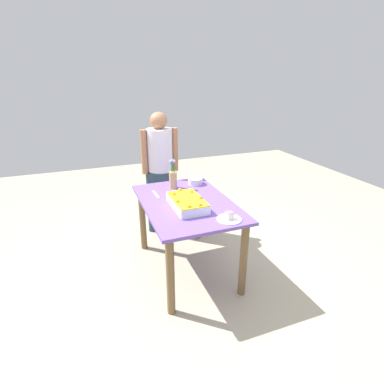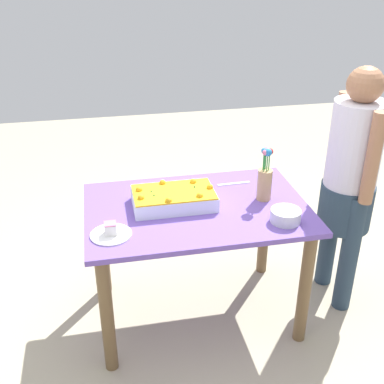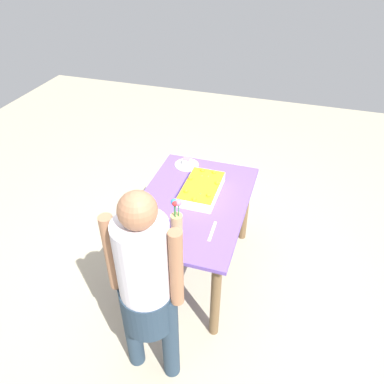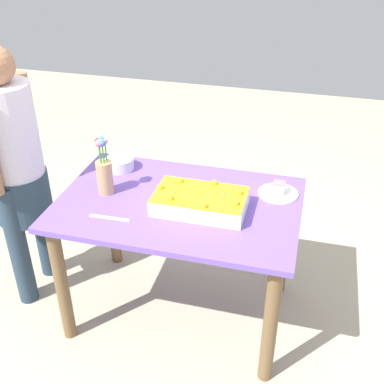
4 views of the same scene
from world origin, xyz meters
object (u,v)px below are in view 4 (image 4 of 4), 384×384
fruit_bowl (120,163)px  serving_plate_with_slice (278,191)px  flower_vase (104,171)px  person_standing (15,164)px  cake_knife (110,218)px  sheet_cake (200,201)px

fruit_bowl → serving_plate_with_slice: bearing=177.1°
serving_plate_with_slice → fruit_bowl: size_ratio=1.32×
flower_vase → person_standing: 0.52m
flower_vase → cake_knife: bearing=117.2°
sheet_cake → serving_plate_with_slice: bearing=-146.0°
cake_knife → fruit_bowl: 0.50m
fruit_bowl → person_standing: person_standing is taller
sheet_cake → serving_plate_with_slice: (-0.36, -0.24, -0.03)m
flower_vase → fruit_bowl: bearing=-83.8°
sheet_cake → cake_knife: bearing=25.8°
flower_vase → fruit_bowl: size_ratio=1.97×
sheet_cake → fruit_bowl: size_ratio=2.86×
flower_vase → person_standing: (0.52, -0.00, -0.03)m
serving_plate_with_slice → cake_knife: size_ratio=1.03×
serving_plate_with_slice → flower_vase: bearing=13.9°
cake_knife → person_standing: (0.64, -0.22, 0.09)m
cake_knife → flower_vase: bearing=115.5°
cake_knife → flower_vase: size_ratio=0.65×
person_standing → serving_plate_with_slice: bearing=8.7°
serving_plate_with_slice → cake_knife: serving_plate_with_slice is taller
sheet_cake → cake_knife: sheet_cake is taller
serving_plate_with_slice → flower_vase: 0.91m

